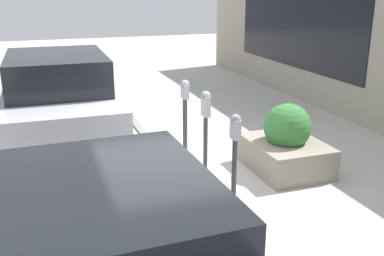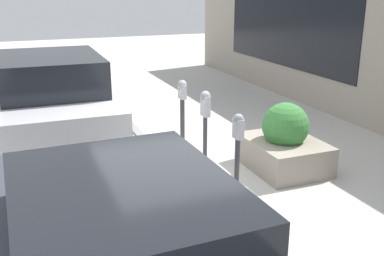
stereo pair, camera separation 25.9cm
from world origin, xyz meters
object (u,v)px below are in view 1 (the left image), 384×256
Objects in this scene: parking_meter_second at (206,116)px; parking_meter_middle at (185,105)px; planter_box at (286,145)px; parking_meter_nearest at (235,146)px; parked_car_front at (108,246)px; parked_car_middle at (59,96)px.

parking_meter_middle is at bearing -0.88° from parking_meter_second.
parking_meter_second is 1.43m from planter_box.
parking_meter_nearest is at bearing 178.68° from parking_meter_middle.
parked_car_front is 0.89× the size of parked_car_middle.
parking_meter_nearest is 0.99× the size of parking_meter_middle.
parking_meter_nearest is at bearing -52.22° from parked_car_front.
planter_box is (-0.19, -1.30, -0.55)m from parking_meter_second.
parking_meter_second is 3.29m from parked_car_front.
parked_car_middle reaches higher than parked_car_front.
parking_meter_second is 0.30× the size of parked_car_middle.
parking_meter_middle is at bearing 46.55° from planter_box.
planter_box is 0.34× the size of parked_car_front.
parking_meter_nearest is 2.43m from parked_car_front.
parking_meter_nearest reaches higher than planter_box.
parked_car_front is at bearing 127.58° from planter_box.
parked_car_middle is at bearing 37.49° from parking_meter_second.
parked_car_middle is at bearing -0.83° from parked_car_front.
parked_car_middle reaches higher than planter_box.
parked_car_front is 5.24m from parked_car_middle.
parking_meter_middle is at bearing -29.09° from parked_car_front.
parked_car_middle is (1.55, 1.99, -0.04)m from parking_meter_middle.
parked_car_middle is (5.24, 0.06, 0.11)m from parked_car_front.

